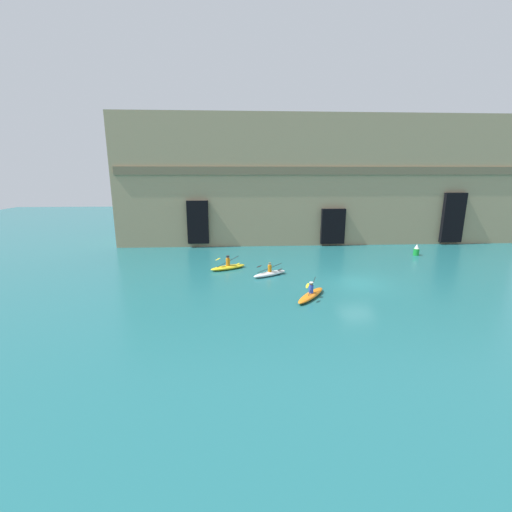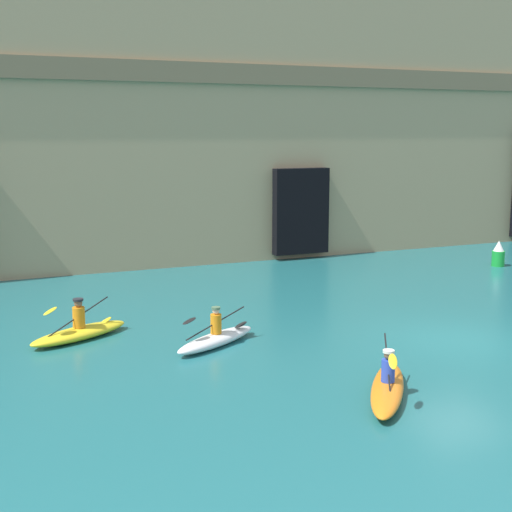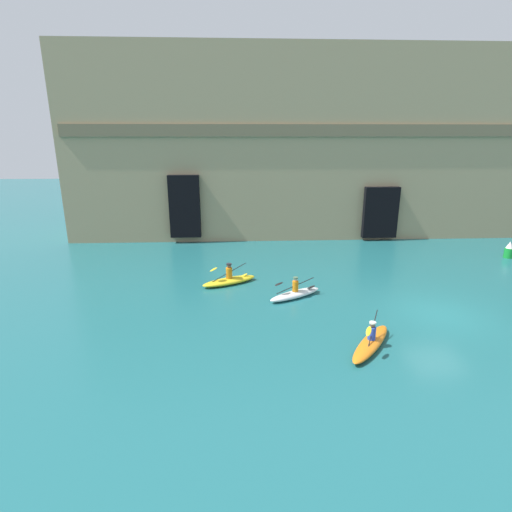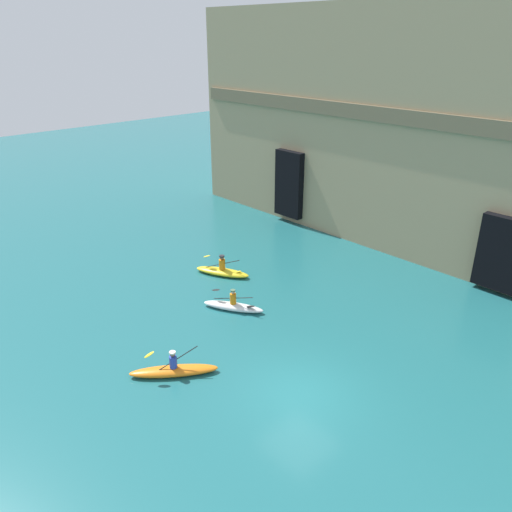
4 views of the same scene
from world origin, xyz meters
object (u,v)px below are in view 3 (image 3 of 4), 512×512
at_px(kayak_orange, 371,342).
at_px(kayak_yellow, 229,280).
at_px(kayak_white, 295,293).
at_px(marker_buoy, 509,250).

height_order(kayak_orange, kayak_yellow, kayak_orange).
bearing_deg(kayak_yellow, kayak_orange, -78.58).
xyz_separation_m(kayak_white, marker_buoy, (14.96, 6.01, 0.29)).
bearing_deg(kayak_orange, kayak_yellow, -105.41).
height_order(kayak_white, kayak_yellow, kayak_yellow).
bearing_deg(kayak_yellow, marker_buoy, -14.38).
height_order(kayak_white, kayak_orange, kayak_orange).
bearing_deg(marker_buoy, kayak_yellow, -167.81).
relative_size(kayak_white, kayak_yellow, 0.93).
height_order(kayak_orange, marker_buoy, kayak_orange).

